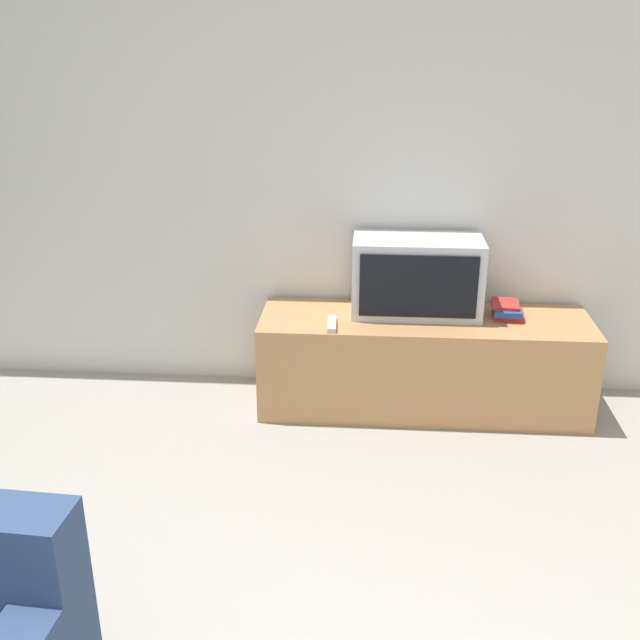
{
  "coord_description": "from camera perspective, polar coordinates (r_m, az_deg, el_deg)",
  "views": [
    {
      "loc": [
        0.6,
        -0.97,
        1.98
      ],
      "look_at": [
        0.36,
        2.3,
        0.66
      ],
      "focal_mm": 42.0,
      "sensor_mm": 36.0,
      "label": 1
    }
  ],
  "objects": [
    {
      "name": "wall_back",
      "position": [
        4.1,
        -4.32,
        12.31
      ],
      "size": [
        9.0,
        0.06,
        2.6
      ],
      "color": "silver",
      "rests_on": "ground_plane"
    },
    {
      "name": "tv_stand",
      "position": [
        4.08,
        7.86,
        -3.24
      ],
      "size": [
        1.74,
        0.52,
        0.52
      ],
      "color": "tan",
      "rests_on": "ground_plane"
    },
    {
      "name": "television",
      "position": [
        3.99,
        7.39,
        3.35
      ],
      "size": [
        0.68,
        0.35,
        0.41
      ],
      "color": "silver",
      "rests_on": "tv_stand"
    },
    {
      "name": "book_stack",
      "position": [
        4.07,
        14.05,
        0.75
      ],
      "size": [
        0.18,
        0.21,
        0.08
      ],
      "color": "#B72D28",
      "rests_on": "tv_stand"
    },
    {
      "name": "remote_on_stand",
      "position": [
        3.83,
        0.91,
        -0.31
      ],
      "size": [
        0.05,
        0.19,
        0.02
      ],
      "rotation": [
        0.0,
        0.0,
        0.05
      ],
      "color": "#B7B7B7",
      "rests_on": "tv_stand"
    }
  ]
}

